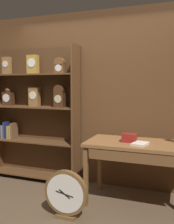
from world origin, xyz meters
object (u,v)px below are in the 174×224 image
Objects in this scene: workbench at (144,150)px; round_clock_large at (66,194)px; open_repair_manual at (140,144)px; bookshelf at (33,113)px; toolbox_small at (129,138)px.

workbench is 2.54× the size of round_clock_large.
open_repair_manual is 0.39× the size of round_clock_large.
bookshelf reaches higher than workbench.
toolbox_small is 0.81× the size of open_repair_manual.
round_clock_large is (-0.60, -0.60, -0.57)m from toolbox_small.
toolbox_small reaches higher than open_repair_manual.
bookshelf is 1.87m from workbench.
toolbox_small is 0.18m from open_repair_manual.
bookshelf reaches higher than toolbox_small.
bookshelf is 1.84m from open_repair_manual.
workbench is 6.49× the size of open_repair_manual.
workbench is at bearing 83.67° from open_repair_manual.
open_repair_manual reaches higher than round_clock_large.
round_clock_large is at bearing -133.54° from open_repair_manual.
toolbox_small is 1.02m from round_clock_large.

